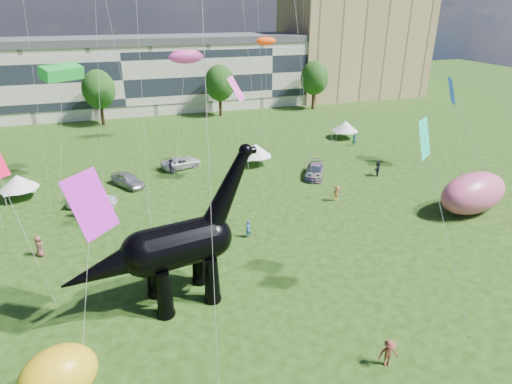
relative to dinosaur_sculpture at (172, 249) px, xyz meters
name	(u,v)px	position (x,y,z in m)	size (l,w,h in m)	color
ground	(287,308)	(6.84, -3.09, -4.03)	(220.00, 220.00, 0.00)	#16330C
terrace_row	(123,78)	(-1.16, 58.91, 1.97)	(78.00, 11.00, 12.00)	beige
apartment_block	(352,41)	(46.84, 61.91, 6.97)	(28.00, 18.00, 22.00)	tan
tree_mid_left	(98,86)	(-5.16, 49.91, 2.26)	(5.20, 5.20, 9.44)	#382314
tree_mid_right	(220,80)	(14.84, 49.91, 2.26)	(5.20, 5.20, 9.44)	#382314
tree_far_right	(314,75)	(32.84, 49.91, 2.26)	(5.20, 5.20, 9.44)	#382314
dinosaur_sculpture	(172,249)	(0.00, 0.00, 0.00)	(13.11, 4.58, 10.67)	black
car_silver	(127,180)	(-2.31, 21.50, -3.27)	(1.80, 4.47, 1.52)	#B5B5BA
car_grey	(92,200)	(-5.82, 16.96, -3.28)	(1.59, 4.56, 1.50)	gray
car_white	(181,163)	(4.17, 25.47, -3.35)	(2.24, 4.86, 1.35)	silver
car_dark	(315,171)	(18.50, 17.94, -3.33)	(1.96, 4.81, 1.40)	#595960
gazebo_near	(255,150)	(13.15, 23.87, -2.13)	(4.02, 4.02, 2.70)	white
gazebo_far	(345,126)	(29.24, 30.75, -2.19)	(4.74, 4.74, 2.62)	silver
gazebo_left	(18,182)	(-12.94, 21.48, -2.22)	(4.28, 4.28, 2.58)	white
inflatable_pink	(473,193)	(28.94, 5.00, -2.07)	(7.86, 3.93, 3.93)	#CC4F7D
inflatable_yellow	(59,375)	(-6.58, -6.07, -2.56)	(3.81, 2.93, 2.93)	gold
visitors	(225,208)	(6.21, 11.21, -3.16)	(49.21, 37.04, 1.88)	#327D51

